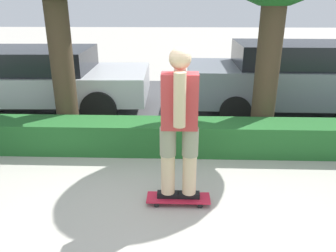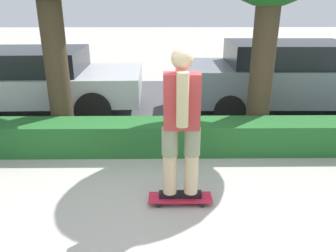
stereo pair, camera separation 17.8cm
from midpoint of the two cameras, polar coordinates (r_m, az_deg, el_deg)
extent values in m
plane|color=#ADA89E|center=(4.04, -0.40, -13.99)|extent=(60.00, 60.00, 0.00)
cube|color=#474749|center=(7.86, 0.85, 3.77)|extent=(12.63, 5.00, 0.01)
cube|color=#236028|center=(5.33, 0.30, -1.84)|extent=(12.63, 0.60, 0.51)
cube|color=red|center=(4.08, 3.09, -12.41)|extent=(0.77, 0.24, 0.02)
cylinder|color=black|center=(4.04, 6.91, -13.59)|extent=(0.06, 0.04, 0.06)
cylinder|color=black|center=(4.19, 6.71, -12.20)|extent=(0.06, 0.04, 0.06)
cylinder|color=black|center=(4.03, -0.72, -13.54)|extent=(0.06, 0.04, 0.06)
cylinder|color=black|center=(4.18, -0.60, -12.15)|extent=(0.06, 0.04, 0.06)
cube|color=black|center=(4.06, 1.27, -11.85)|extent=(0.26, 0.09, 0.07)
cylinder|color=beige|center=(3.83, 1.32, -6.14)|extent=(0.16, 0.16, 0.84)
cylinder|color=gray|center=(3.72, 1.35, -2.70)|extent=(0.19, 0.19, 0.33)
cube|color=black|center=(4.06, 4.93, -11.88)|extent=(0.26, 0.09, 0.07)
cylinder|color=beige|center=(3.84, 5.14, -6.18)|extent=(0.16, 0.16, 0.84)
cylinder|color=gray|center=(3.73, 5.26, -2.75)|extent=(0.19, 0.19, 0.33)
cube|color=#C6383D|center=(3.56, 3.47, 4.31)|extent=(0.40, 0.22, 0.62)
cylinder|color=beige|center=(3.39, 3.55, 4.51)|extent=(0.13, 0.13, 0.58)
cylinder|color=beige|center=(3.71, 3.43, 5.95)|extent=(0.13, 0.13, 0.58)
sphere|color=beige|center=(3.46, 3.63, 11.68)|extent=(0.24, 0.24, 0.24)
cylinder|color=#423323|center=(5.81, -17.28, 11.72)|extent=(0.38, 0.38, 2.96)
cylinder|color=#423323|center=(5.73, 17.82, 9.89)|extent=(0.39, 0.39, 2.63)
cube|color=#B7B7BC|center=(7.68, -20.07, 7.01)|extent=(4.56, 2.10, 0.57)
cube|color=black|center=(7.64, -21.50, 10.73)|extent=(2.39, 1.80, 0.46)
cylinder|color=black|center=(6.51, -11.13, 2.95)|extent=(0.70, 0.23, 0.70)
cylinder|color=black|center=(8.21, -8.43, 6.80)|extent=(0.70, 0.23, 0.70)
cylinder|color=black|center=(9.12, -26.02, 6.33)|extent=(0.70, 0.23, 0.70)
cube|color=slate|center=(7.62, 22.62, 6.92)|extent=(4.81, 1.86, 0.75)
cube|color=black|center=(7.47, 22.21, 11.49)|extent=(2.51, 1.62, 0.47)
cylinder|color=black|center=(6.55, 12.33, 2.57)|extent=(0.62, 0.22, 0.62)
cylinder|color=black|center=(8.12, 10.38, 6.23)|extent=(0.62, 0.22, 0.62)
camera|label=1|loc=(0.09, 91.21, -0.46)|focal=35.00mm
camera|label=2|loc=(0.09, -88.79, 0.46)|focal=35.00mm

